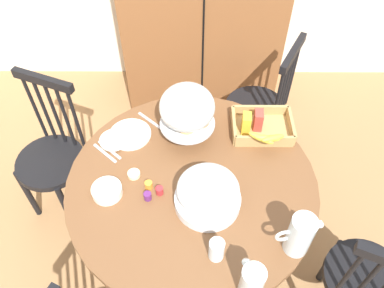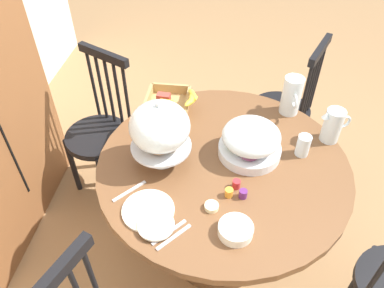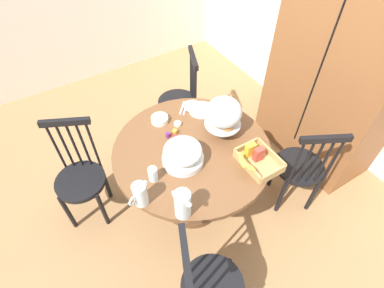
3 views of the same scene
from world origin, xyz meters
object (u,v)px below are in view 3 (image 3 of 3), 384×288
at_px(windsor_chair_near_window, 209,287).
at_px(drinking_glass, 153,174).
at_px(wooden_armoire, 340,69).
at_px(windsor_chair_by_cabinet, 300,168).
at_px(fruit_platter_covered, 183,154).
at_px(orange_juice_pitcher, 140,195).
at_px(dining_table, 192,166).
at_px(milk_pitcher, 183,205).
at_px(windsor_chair_facing_door, 180,102).
at_px(cereal_bowl, 160,119).
at_px(cereal_basket, 256,159).
at_px(windsor_chair_far_side, 81,179).
at_px(pastry_stand_with_dome, 224,114).
at_px(china_plate_large, 202,110).
at_px(butter_dish, 178,124).
at_px(china_plate_small, 192,106).

xyz_separation_m(windsor_chair_near_window, drinking_glass, (-0.71, 0.01, 0.34)).
height_order(wooden_armoire, windsor_chair_by_cabinet, wooden_armoire).
distance_m(fruit_platter_covered, orange_juice_pitcher, 0.43).
bearing_deg(dining_table, milk_pitcher, -37.40).
height_order(windsor_chair_facing_door, cereal_bowl, windsor_chair_facing_door).
relative_size(dining_table, windsor_chair_by_cabinet, 1.23).
xyz_separation_m(fruit_platter_covered, drinking_glass, (0.03, -0.25, -0.03)).
distance_m(fruit_platter_covered, cereal_bowl, 0.47).
relative_size(wooden_armoire, cereal_bowl, 14.00).
bearing_deg(fruit_platter_covered, windsor_chair_facing_door, 151.86).
height_order(cereal_basket, drinking_glass, cereal_basket).
bearing_deg(cereal_basket, milk_pitcher, -83.08).
xyz_separation_m(windsor_chair_by_cabinet, cereal_basket, (-0.08, -0.47, 0.33)).
xyz_separation_m(windsor_chair_facing_door, windsor_chair_far_side, (0.42, -1.16, 0.00)).
height_order(pastry_stand_with_dome, china_plate_large, pastry_stand_with_dome).
bearing_deg(butter_dish, pastry_stand_with_dome, 45.12).
distance_m(milk_pitcher, drinking_glass, 0.34).
height_order(orange_juice_pitcher, china_plate_small, orange_juice_pitcher).
distance_m(wooden_armoire, china_plate_small, 1.29).
xyz_separation_m(milk_pitcher, china_plate_small, (-0.83, 0.58, -0.08)).
distance_m(windsor_chair_facing_door, pastry_stand_with_dome, 0.94).
height_order(dining_table, butter_dish, butter_dish).
distance_m(orange_juice_pitcher, drinking_glass, 0.20).
distance_m(windsor_chair_by_cabinet, drinking_glass, 1.25).
relative_size(windsor_chair_by_cabinet, china_plate_small, 6.50).
bearing_deg(china_plate_small, windsor_chair_facing_door, 165.08).
height_order(dining_table, china_plate_small, china_plate_small).
bearing_deg(fruit_platter_covered, pastry_stand_with_dome, 103.08).
relative_size(wooden_armoire, milk_pitcher, 9.15).
height_order(pastry_stand_with_dome, milk_pitcher, pastry_stand_with_dome).
bearing_deg(dining_table, windsor_chair_far_side, -116.92).
height_order(milk_pitcher, butter_dish, milk_pitcher).
xyz_separation_m(windsor_chair_far_side, butter_dish, (0.13, 0.84, 0.30)).
bearing_deg(butter_dish, wooden_armoire, 75.94).
bearing_deg(orange_juice_pitcher, windsor_chair_far_side, -155.90).
bearing_deg(cereal_bowl, drinking_glass, -31.51).
height_order(windsor_chair_by_cabinet, windsor_chair_facing_door, same).
relative_size(cereal_basket, butter_dish, 5.27).
bearing_deg(china_plate_large, cereal_basket, 1.72).
bearing_deg(windsor_chair_far_side, dining_table, 63.08).
bearing_deg(fruit_platter_covered, orange_juice_pitcher, -68.64).
xyz_separation_m(pastry_stand_with_dome, china_plate_small, (-0.38, -0.04, -0.18)).
bearing_deg(drinking_glass, cereal_bowl, 148.49).
relative_size(fruit_platter_covered, china_plate_small, 2.00).
bearing_deg(milk_pitcher, china_plate_large, 140.46).
bearing_deg(butter_dish, windsor_chair_near_window, -20.59).
relative_size(windsor_chair_near_window, windsor_chair_facing_door, 1.00).
distance_m(orange_juice_pitcher, cereal_bowl, 0.77).
relative_size(orange_juice_pitcher, milk_pitcher, 0.84).
bearing_deg(wooden_armoire, pastry_stand_with_dome, -94.69).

